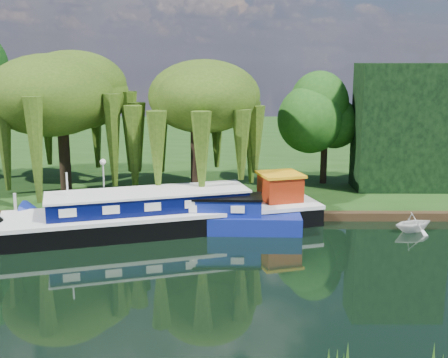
{
  "coord_description": "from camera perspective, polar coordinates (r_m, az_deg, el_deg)",
  "views": [
    {
      "loc": [
        7.72,
        -21.65,
        8.75
      ],
      "look_at": [
        7.6,
        5.92,
        2.8
      ],
      "focal_mm": 45.0,
      "sensor_mm": 36.0,
      "label": 1
    }
  ],
  "objects": [
    {
      "name": "ground",
      "position": [
        24.59,
        -18.31,
        -9.31
      ],
      "size": [
        120.0,
        120.0,
        0.0
      ],
      "primitive_type": "plane",
      "color": "black"
    },
    {
      "name": "far_bank",
      "position": [
        56.83,
        -7.58,
        3.44
      ],
      "size": [
        120.0,
        52.0,
        0.45
      ],
      "primitive_type": "cube",
      "color": "#16330E",
      "rests_on": "ground"
    },
    {
      "name": "dutch_barge",
      "position": [
        29.35,
        -5.61,
        -3.49
      ],
      "size": [
        16.7,
        8.13,
        3.45
      ],
      "rotation": [
        0.0,
        0.0,
        0.29
      ],
      "color": "black",
      "rests_on": "ground"
    },
    {
      "name": "narrowboat",
      "position": [
        29.3,
        -5.63,
        -3.81
      ],
      "size": [
        13.69,
        2.64,
        1.99
      ],
      "rotation": [
        0.0,
        0.0,
        -0.03
      ],
      "color": "navy",
      "rests_on": "ground"
    },
    {
      "name": "white_cruiser",
      "position": [
        30.66,
        18.62,
        -5.07
      ],
      "size": [
        2.65,
        2.48,
        1.13
      ],
      "primitive_type": "imported",
      "rotation": [
        0.0,
        0.0,
        1.93
      ],
      "color": "silver",
      "rests_on": "ground"
    },
    {
      "name": "willow_left",
      "position": [
        36.31,
        -16.24,
        8.08
      ],
      "size": [
        6.91,
        6.91,
        8.28
      ],
      "color": "black",
      "rests_on": "far_bank"
    },
    {
      "name": "willow_right",
      "position": [
        33.2,
        -2.86,
        7.13
      ],
      "size": [
        6.06,
        6.06,
        7.38
      ],
      "color": "black",
      "rests_on": "far_bank"
    },
    {
      "name": "tree_far_right",
      "position": [
        38.03,
        10.26,
        6.15
      ],
      "size": [
        3.92,
        3.92,
        6.42
      ],
      "color": "black",
      "rests_on": "far_bank"
    },
    {
      "name": "conifer_hedge",
      "position": [
        37.64,
        17.76,
        5.04
      ],
      "size": [
        6.0,
        3.0,
        8.0
      ],
      "primitive_type": "cube",
      "color": "black",
      "rests_on": "far_bank"
    },
    {
      "name": "lamppost",
      "position": [
        33.55,
        -12.18,
        1.03
      ],
      "size": [
        0.36,
        0.36,
        2.56
      ],
      "color": "silver",
      "rests_on": "far_bank"
    },
    {
      "name": "mooring_posts",
      "position": [
        32.12,
        -14.6,
        -2.28
      ],
      "size": [
        19.16,
        0.16,
        1.0
      ],
      "color": "silver",
      "rests_on": "far_bank"
    }
  ]
}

